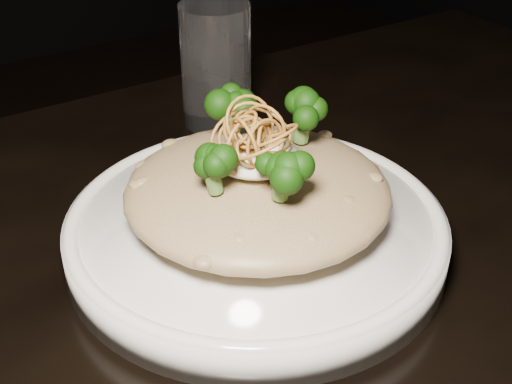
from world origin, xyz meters
The scene contains 7 objects.
table centered at (0.00, 0.00, 0.67)m, with size 1.10×0.80×0.75m.
plate centered at (-0.05, 0.04, 0.77)m, with size 0.30×0.30×0.03m, color white.
risotto centered at (-0.05, 0.04, 0.80)m, with size 0.21×0.21×0.05m, color brown.
broccoli centered at (-0.05, 0.05, 0.85)m, with size 0.14×0.14×0.05m, color black, non-canonical shape.
cheese centered at (-0.05, 0.04, 0.84)m, with size 0.07×0.07×0.02m, color white.
shallots centered at (-0.06, 0.04, 0.87)m, with size 0.06×0.06×0.04m, color brown, non-canonical shape.
drinking_glass centered at (0.04, 0.26, 0.82)m, with size 0.07×0.07×0.13m, color white.
Camera 1 is at (-0.31, -0.35, 1.10)m, focal length 50.00 mm.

